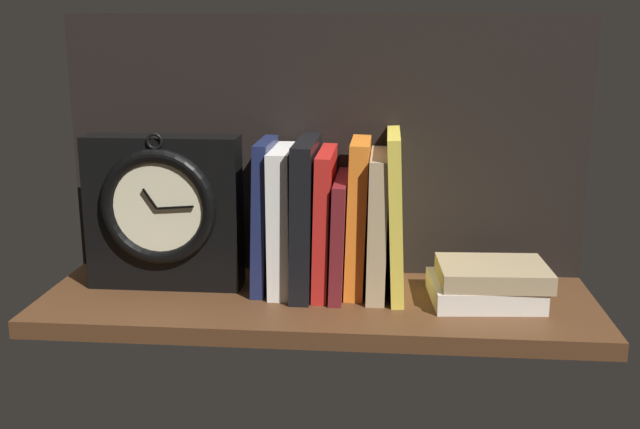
# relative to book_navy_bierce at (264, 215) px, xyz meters

# --- Properties ---
(ground_plane) EXTENTS (0.80, 0.27, 0.03)m
(ground_plane) POSITION_rel_book_navy_bierce_xyz_m (0.08, -0.04, -0.12)
(ground_plane) COLOR #4C2D19
(back_panel) EXTENTS (0.80, 0.01, 0.40)m
(back_panel) POSITION_rel_book_navy_bierce_xyz_m (0.08, 0.09, 0.09)
(back_panel) COLOR black
(back_panel) RESTS_ON ground_plane
(book_navy_bierce) EXTENTS (0.03, 0.12, 0.22)m
(book_navy_bierce) POSITION_rel_book_navy_bierce_xyz_m (0.00, 0.00, 0.00)
(book_navy_bierce) COLOR #192147
(book_navy_bierce) RESTS_ON ground_plane
(book_white_catcher) EXTENTS (0.03, 0.14, 0.21)m
(book_white_catcher) POSITION_rel_book_navy_bierce_xyz_m (0.03, 0.00, -0.01)
(book_white_catcher) COLOR silver
(book_white_catcher) RESTS_ON ground_plane
(book_black_skeptic) EXTENTS (0.03, 0.17, 0.22)m
(book_black_skeptic) POSITION_rel_book_navy_bierce_xyz_m (0.06, 0.00, 0.00)
(book_black_skeptic) COLOR black
(book_black_skeptic) RESTS_ON ground_plane
(book_red_requiem) EXTENTS (0.03, 0.15, 0.21)m
(book_red_requiem) POSITION_rel_book_navy_bierce_xyz_m (0.09, 0.00, -0.01)
(book_red_requiem) COLOR red
(book_red_requiem) RESTS_ON ground_plane
(book_maroon_dawkins) EXTENTS (0.02, 0.17, 0.17)m
(book_maroon_dawkins) POSITION_rel_book_navy_bierce_xyz_m (0.11, 0.00, -0.03)
(book_maroon_dawkins) COLOR maroon
(book_maroon_dawkins) RESTS_ON ground_plane
(book_orange_pandolfini) EXTENTS (0.03, 0.12, 0.23)m
(book_orange_pandolfini) POSITION_rel_book_navy_bierce_xyz_m (0.14, 0.00, 0.00)
(book_orange_pandolfini) COLOR orange
(book_orange_pandolfini) RESTS_ON ground_plane
(book_tan_shortstories) EXTENTS (0.03, 0.15, 0.21)m
(book_tan_shortstories) POSITION_rel_book_navy_bierce_xyz_m (0.17, 0.00, -0.01)
(book_tan_shortstories) COLOR tan
(book_tan_shortstories) RESTS_ON ground_plane
(book_yellow_seinlanguage) EXTENTS (0.03, 0.16, 0.24)m
(book_yellow_seinlanguage) POSITION_rel_book_navy_bierce_xyz_m (0.19, 0.00, 0.01)
(book_yellow_seinlanguage) COLOR gold
(book_yellow_seinlanguage) RESTS_ON ground_plane
(framed_clock) EXTENTS (0.23, 0.07, 0.24)m
(framed_clock) POSITION_rel_book_navy_bierce_xyz_m (-0.15, -0.01, 0.01)
(framed_clock) COLOR black
(framed_clock) RESTS_ON ground_plane
(book_stack_side) EXTENTS (0.17, 0.14, 0.06)m
(book_stack_side) POSITION_rel_book_navy_bierce_xyz_m (0.33, -0.03, -0.08)
(book_stack_side) COLOR beige
(book_stack_side) RESTS_ON ground_plane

